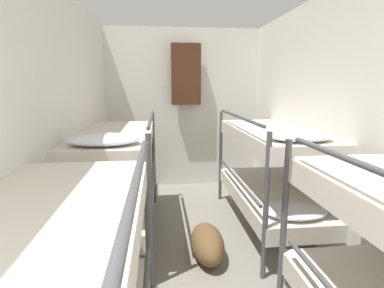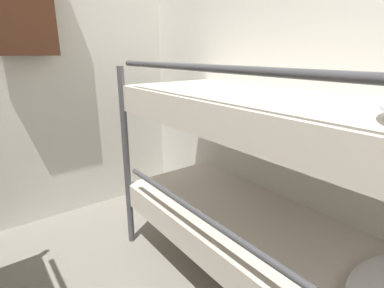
% 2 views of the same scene
% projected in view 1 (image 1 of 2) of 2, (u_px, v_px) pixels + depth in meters
% --- Properties ---
extents(wall_left, '(0.06, 5.37, 2.47)m').
position_uv_depth(wall_left, '(36.00, 141.00, 2.02)').
color(wall_left, silver).
rests_on(wall_left, ground_plane).
extents(wall_right, '(0.06, 5.37, 2.47)m').
position_uv_depth(wall_right, '(369.00, 135.00, 2.28)').
color(wall_right, silver).
rests_on(wall_right, ground_plane).
extents(wall_back, '(2.49, 0.06, 2.47)m').
position_uv_depth(wall_back, '(183.00, 109.00, 4.74)').
color(wall_back, silver).
rests_on(wall_back, ground_plane).
extents(bunk_stack_left_far, '(0.74, 1.85, 1.29)m').
position_uv_depth(bunk_stack_left_far, '(118.00, 172.00, 3.09)').
color(bunk_stack_left_far, '#4C4C51').
rests_on(bunk_stack_left_far, ground_plane).
extents(bunk_stack_right_far, '(0.74, 1.85, 1.29)m').
position_uv_depth(bunk_stack_right_far, '(270.00, 167.00, 3.26)').
color(bunk_stack_right_far, '#4C4C51').
rests_on(bunk_stack_right_far, ground_plane).
extents(duffel_bag, '(0.31, 0.61, 0.31)m').
position_uv_depth(duffel_bag, '(207.00, 243.00, 2.80)').
color(duffel_bag, brown).
rests_on(duffel_bag, ground_plane).
extents(hanging_coat, '(0.44, 0.12, 0.90)m').
position_uv_depth(hanging_coat, '(186.00, 75.00, 4.50)').
color(hanging_coat, '#472819').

